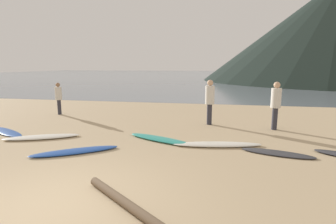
% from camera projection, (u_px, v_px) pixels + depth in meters
% --- Properties ---
extents(ground_plane, '(120.00, 120.00, 0.20)m').
position_uv_depth(ground_plane, '(166.00, 113.00, 14.18)').
color(ground_plane, tan).
rests_on(ground_plane, ground).
extents(ocean_water, '(140.00, 100.00, 0.01)m').
position_uv_depth(ocean_water, '(208.00, 75.00, 65.36)').
color(ocean_water, slate).
rests_on(ocean_water, ground).
extents(surfboard_0, '(2.36, 1.53, 0.07)m').
position_uv_depth(surfboard_0, '(5.00, 132.00, 9.61)').
color(surfboard_0, '#1E479E').
rests_on(surfboard_0, ground).
extents(surfboard_1, '(2.40, 1.53, 0.10)m').
position_uv_depth(surfboard_1, '(42.00, 137.00, 8.84)').
color(surfboard_1, silver).
rests_on(surfboard_1, ground).
extents(surfboard_2, '(2.26, 1.73, 0.09)m').
position_uv_depth(surfboard_2, '(75.00, 151.00, 7.39)').
color(surfboard_2, '#1E479E').
rests_on(surfboard_2, ground).
extents(surfboard_3, '(2.47, 1.45, 0.10)m').
position_uv_depth(surfboard_3, '(161.00, 139.00, 8.57)').
color(surfboard_3, teal).
rests_on(surfboard_3, ground).
extents(surfboard_4, '(2.72, 0.98, 0.10)m').
position_uv_depth(surfboard_4, '(217.00, 144.00, 8.01)').
color(surfboard_4, silver).
rests_on(surfboard_4, ground).
extents(surfboard_5, '(1.98, 0.98, 0.06)m').
position_uv_depth(surfboard_5, '(277.00, 153.00, 7.27)').
color(surfboard_5, '#333338').
rests_on(surfboard_5, ground).
extents(person_0, '(0.37, 0.37, 1.83)m').
position_uv_depth(person_0, '(210.00, 98.00, 10.75)').
color(person_0, '#2D2D38').
rests_on(person_0, ground).
extents(person_1, '(0.37, 0.37, 1.81)m').
position_uv_depth(person_1, '(276.00, 102.00, 9.88)').
color(person_1, '#2D2D38').
rests_on(person_1, ground).
extents(person_2, '(0.32, 0.32, 1.57)m').
position_uv_depth(person_2, '(59.00, 96.00, 13.00)').
color(person_2, '#2D2D38').
rests_on(person_2, ground).
extents(driftwood_log, '(1.90, 1.50, 0.16)m').
position_uv_depth(driftwood_log, '(124.00, 202.00, 4.57)').
color(driftwood_log, brown).
rests_on(driftwood_log, ground).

